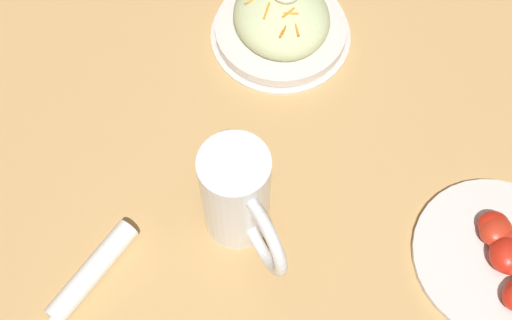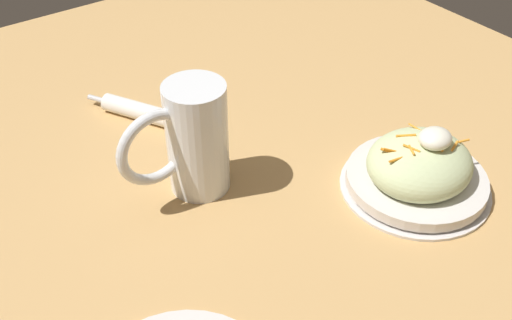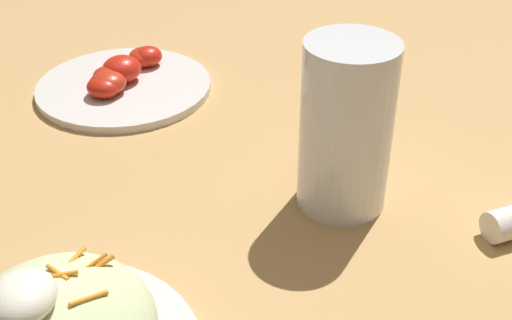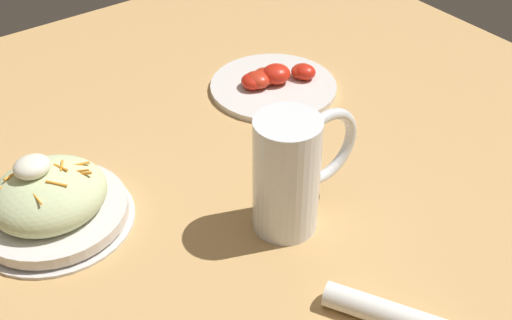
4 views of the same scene
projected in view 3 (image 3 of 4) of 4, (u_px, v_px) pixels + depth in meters
The scene contains 3 objects.
ground_plane at pixel (299, 223), 0.63m from camera, with size 1.43×1.43×0.00m, color tan.
beer_mug at pixel (345, 132), 0.63m from camera, with size 0.16×0.09×0.17m.
tomato_plate at pixel (123, 80), 0.85m from camera, with size 0.22×0.22×0.04m.
Camera 3 is at (-0.50, -0.03, 0.40)m, focal length 47.51 mm.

